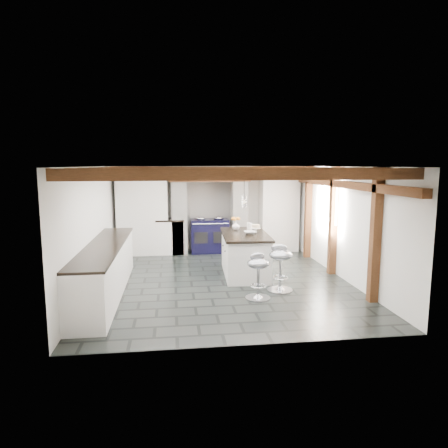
{
  "coord_description": "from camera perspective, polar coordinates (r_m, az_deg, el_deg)",
  "views": [
    {
      "loc": [
        -0.96,
        -7.84,
        2.33
      ],
      "look_at": [
        0.1,
        0.4,
        1.1
      ],
      "focal_mm": 32.0,
      "sensor_mm": 36.0,
      "label": 1
    }
  ],
  "objects": [
    {
      "name": "bar_stool_near",
      "position": [
        7.49,
        8.06,
        -5.46
      ],
      "size": [
        0.53,
        0.53,
        0.88
      ],
      "rotation": [
        0.0,
        0.0,
        -0.26
      ],
      "color": "silver",
      "rests_on": "ground"
    },
    {
      "name": "ground",
      "position": [
        8.24,
        -0.34,
        -8.01
      ],
      "size": [
        6.0,
        6.0,
        0.0
      ],
      "primitive_type": "plane",
      "color": "black",
      "rests_on": "ground"
    },
    {
      "name": "room_shell",
      "position": [
        9.35,
        -5.11,
        0.62
      ],
      "size": [
        6.0,
        6.03,
        6.0
      ],
      "color": "white",
      "rests_on": "ground"
    },
    {
      "name": "kitchen_island",
      "position": [
        8.57,
        2.97,
        -4.21
      ],
      "size": [
        1.04,
        1.86,
        1.19
      ],
      "rotation": [
        0.0,
        0.0,
        -0.05
      ],
      "color": "white",
      "rests_on": "ground"
    },
    {
      "name": "range_cooker",
      "position": [
        10.72,
        -2.08,
        -1.59
      ],
      "size": [
        1.0,
        0.63,
        0.99
      ],
      "color": "black",
      "rests_on": "ground"
    },
    {
      "name": "bar_stool_far",
      "position": [
        7.02,
        4.88,
        -6.68
      ],
      "size": [
        0.49,
        0.49,
        0.81
      ],
      "rotation": [
        0.0,
        0.0,
        0.27
      ],
      "color": "silver",
      "rests_on": "ground"
    }
  ]
}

